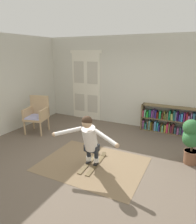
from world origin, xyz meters
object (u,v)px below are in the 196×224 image
object	(u,v)px
bookshelf	(168,121)
person_skier	(90,138)
skis_pair	(93,162)
wicker_chair	(37,113)
potted_plant	(191,138)

from	to	relation	value
bookshelf	person_skier	distance (m)	3.05
person_skier	skis_pair	bearing A→B (deg)	93.71
skis_pair	wicker_chair	bearing A→B (deg)	158.81
bookshelf	wicker_chair	size ratio (longest dim) A/B	1.45
potted_plant	skis_pair	bearing A→B (deg)	-154.22
bookshelf	potted_plant	bearing A→B (deg)	-67.96
wicker_chair	skis_pair	xyz separation A→B (m)	(2.42, -0.94, -0.56)
bookshelf	skis_pair	distance (m)	2.90
wicker_chair	potted_plant	xyz separation A→B (m)	(4.30, -0.03, 0.05)
wicker_chair	person_skier	world-z (taller)	person_skier
skis_pair	person_skier	distance (m)	0.68
bookshelf	skis_pair	world-z (taller)	bookshelf
skis_pair	bookshelf	bearing A→B (deg)	65.88
wicker_chair	skis_pair	distance (m)	2.66
skis_pair	person_skier	xyz separation A→B (m)	(0.01, -0.17, 0.66)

